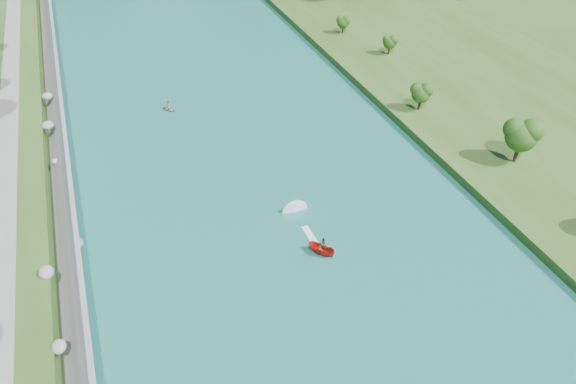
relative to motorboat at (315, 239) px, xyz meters
name	(u,v)px	position (x,y,z in m)	size (l,w,h in m)	color
ground	(324,308)	(-3.15, -10.27, -0.66)	(260.00, 260.00, 0.00)	#2D5119
river_water	(266,204)	(-3.15, 9.73, -0.61)	(55.00, 240.00, 0.10)	#1B695B
berm_east	(556,134)	(46.35, 9.73, 0.09)	(44.00, 240.00, 1.50)	#2D5119
riprap_bank	(66,244)	(-29.04, 8.58, 1.19)	(4.67, 236.00, 4.55)	slate
riverside_path	(2,240)	(-35.65, 9.73, 2.89)	(3.00, 200.00, 0.10)	gray
trees_east	(506,118)	(35.77, 10.33, 4.85)	(13.07, 136.57, 9.86)	#214913
motorboat	(315,239)	(0.00, 0.00, 0.00)	(3.60, 18.59, 1.98)	red
raft	(169,108)	(-10.36, 40.99, -0.18)	(2.93, 3.17, 1.70)	gray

